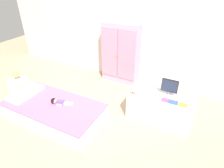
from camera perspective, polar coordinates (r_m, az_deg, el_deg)
The scene contains 14 objects.
ground_plane at distance 3.44m, azimuth -6.38°, elevation -9.47°, with size 10.00×10.00×0.02m, color tan.
back_wall at distance 4.12m, azimuth 5.07°, elevation 18.66°, with size 6.40×0.05×2.70m, color silver.
bed at distance 3.47m, azimuth -16.85°, elevation -7.46°, with size 1.70×0.87×0.26m.
pillow at distance 3.81m, azimuth -24.41°, elevation -2.40°, with size 0.32×0.62×0.06m, color white.
doll at distance 3.36m, azimuth -15.83°, elevation -5.11°, with size 0.39×0.18×0.10m.
nightstand at distance 4.31m, azimuth -25.86°, elevation -0.77°, with size 0.31×0.31×0.35m, color silver.
table_lamp at distance 4.17m, azimuth -26.80°, elevation 2.84°, with size 0.13×0.13×0.19m.
wardrobe at distance 4.19m, azimuth 2.49°, elevation 9.04°, with size 0.79×0.31×1.31m.
tv_stand at distance 3.29m, azimuth 14.12°, elevation -6.93°, with size 1.04×0.45×0.48m, color silver.
tv_monitor at distance 3.13m, azimuth 16.76°, elevation -0.72°, with size 0.26×0.10×0.28m.
rocking_horse_toy at distance 3.10m, azimuth 6.41°, elevation -1.98°, with size 0.10×0.04×0.12m.
book_purple at distance 3.06m, azimuth 15.62°, elevation -4.64°, with size 0.11×0.09×0.02m, color #8E51B2.
book_blue at distance 3.05m, azimuth 17.87°, elevation -5.21°, with size 0.12×0.10×0.01m, color blue.
book_orange at distance 3.04m, azimuth 20.37°, elevation -5.85°, with size 0.13×0.09×0.01m, color orange.
Camera 1 is at (1.53, -2.15, 2.20)m, focal length 30.71 mm.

